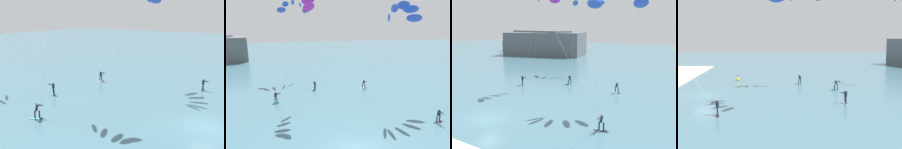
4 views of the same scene
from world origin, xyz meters
The scene contains 1 object.
ground_plane centered at (0.00, 0.00, 0.00)m, with size 240.00×240.00×0.00m, color #426B7A.
Camera 1 is at (-22.62, -5.55, 10.16)m, focal length 40.60 mm.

